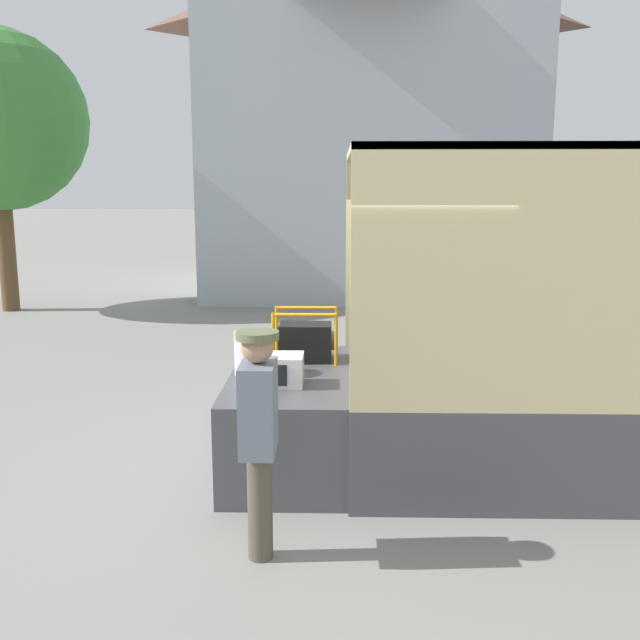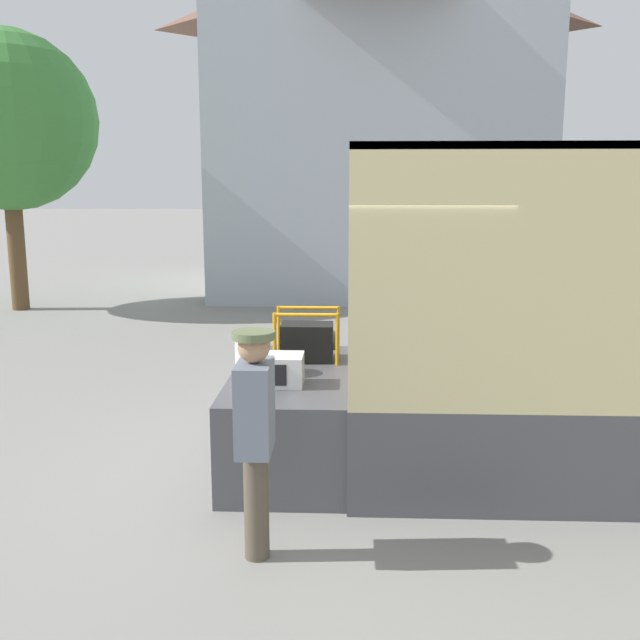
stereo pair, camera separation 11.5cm
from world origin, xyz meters
The scene contains 8 objects.
ground_plane centered at (0.00, 0.00, 0.00)m, with size 160.00×160.00×0.00m, color gray.
tailgate_deck centered at (-0.55, 0.00, 0.44)m, with size 1.11×2.33×0.88m, color #4C4C51.
microwave centered at (-0.64, -0.44, 1.02)m, with size 0.47×0.38×0.28m.
portable_generator centered at (-0.40, 0.50, 1.08)m, with size 0.66×0.45×0.53m.
orange_bucket centered at (-0.90, -0.07, 1.09)m, with size 0.34×0.34×0.41m.
worker_person centered at (-0.64, -1.87, 1.02)m, with size 0.30×0.44×1.67m.
house_backdrop centered at (0.64, 12.57, 4.54)m, with size 8.06×7.49×8.91m.
street_tree centered at (-7.15, 8.47, 3.98)m, with size 3.72×3.72×5.85m.
Camera 2 is at (0.00, -6.61, 2.64)m, focal length 40.00 mm.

